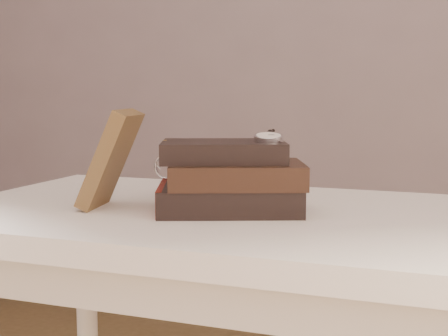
% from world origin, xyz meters
% --- Properties ---
extents(table, '(1.00, 0.60, 0.75)m').
position_xyz_m(table, '(0.00, 0.35, 0.66)').
color(table, white).
rests_on(table, ground).
extents(book_stack, '(0.29, 0.24, 0.12)m').
position_xyz_m(book_stack, '(0.02, 0.33, 0.81)').
color(book_stack, black).
rests_on(book_stack, table).
extents(journal, '(0.12, 0.13, 0.18)m').
position_xyz_m(journal, '(-0.19, 0.29, 0.84)').
color(journal, '#44301A').
rests_on(journal, table).
extents(pocket_watch, '(0.07, 0.16, 0.02)m').
position_xyz_m(pocket_watch, '(0.08, 0.35, 0.88)').
color(pocket_watch, silver).
rests_on(pocket_watch, book_stack).
extents(eyeglasses, '(0.14, 0.15, 0.05)m').
position_xyz_m(eyeglasses, '(-0.09, 0.38, 0.82)').
color(eyeglasses, silver).
rests_on(eyeglasses, book_stack).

